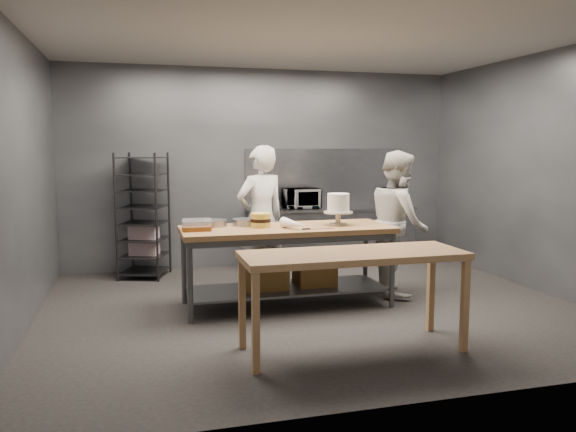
% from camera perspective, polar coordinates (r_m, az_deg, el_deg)
% --- Properties ---
extents(ground, '(6.00, 6.00, 0.00)m').
position_cam_1_polar(ground, '(6.51, 2.53, -9.26)').
color(ground, black).
rests_on(ground, ground).
extents(back_wall, '(6.00, 0.04, 3.00)m').
position_cam_1_polar(back_wall, '(8.67, -2.45, 4.87)').
color(back_wall, '#4C4F54').
rests_on(back_wall, ground).
extents(work_table, '(2.40, 0.90, 0.92)m').
position_cam_1_polar(work_table, '(6.47, -0.16, -4.14)').
color(work_table, '#93623A').
rests_on(work_table, ground).
extents(near_counter, '(2.00, 0.70, 0.90)m').
position_cam_1_polar(near_counter, '(5.03, 6.63, -4.62)').
color(near_counter, olive).
rests_on(near_counter, ground).
extents(back_counter, '(2.60, 0.60, 0.90)m').
position_cam_1_polar(back_counter, '(8.74, 4.46, -2.04)').
color(back_counter, slate).
rests_on(back_counter, ground).
extents(splashback_panel, '(2.60, 0.02, 0.90)m').
position_cam_1_polar(splashback_panel, '(8.93, 3.86, 3.96)').
color(splashback_panel, slate).
rests_on(splashback_panel, back_counter).
extents(speed_rack, '(0.78, 0.81, 1.75)m').
position_cam_1_polar(speed_rack, '(8.11, -14.48, -0.06)').
color(speed_rack, black).
rests_on(speed_rack, ground).
extents(chef_behind, '(0.78, 0.64, 1.85)m').
position_cam_1_polar(chef_behind, '(7.13, -2.77, -0.25)').
color(chef_behind, silver).
rests_on(chef_behind, ground).
extents(chef_right, '(0.86, 1.00, 1.79)m').
position_cam_1_polar(chef_right, '(7.09, 11.15, -0.66)').
color(chef_right, silver).
rests_on(chef_right, ground).
extents(microwave, '(0.54, 0.37, 0.30)m').
position_cam_1_polar(microwave, '(8.52, 1.37, 1.80)').
color(microwave, black).
rests_on(microwave, back_counter).
extents(frosted_cake_stand, '(0.34, 0.34, 0.37)m').
position_cam_1_polar(frosted_cake_stand, '(6.55, 5.13, 1.10)').
color(frosted_cake_stand, '#BAB095').
rests_on(frosted_cake_stand, work_table).
extents(layer_cake, '(0.23, 0.23, 0.16)m').
position_cam_1_polar(layer_cake, '(6.37, -2.78, -0.42)').
color(layer_cake, gold).
rests_on(layer_cake, work_table).
extents(cake_pans, '(0.65, 0.30, 0.07)m').
position_cam_1_polar(cake_pans, '(6.52, -5.76, -0.66)').
color(cake_pans, gray).
rests_on(cake_pans, work_table).
extents(piping_bag, '(0.27, 0.40, 0.12)m').
position_cam_1_polar(piping_bag, '(6.20, 0.63, -0.81)').
color(piping_bag, white).
rests_on(piping_bag, work_table).
extents(offset_spatula, '(0.36, 0.02, 0.02)m').
position_cam_1_polar(offset_spatula, '(6.21, 2.64, -1.32)').
color(offset_spatula, slate).
rests_on(offset_spatula, work_table).
extents(pastry_clamshells, '(0.33, 0.35, 0.11)m').
position_cam_1_polar(pastry_clamshells, '(6.24, -9.26, -0.88)').
color(pastry_clamshells, '#985E1E').
rests_on(pastry_clamshells, work_table).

